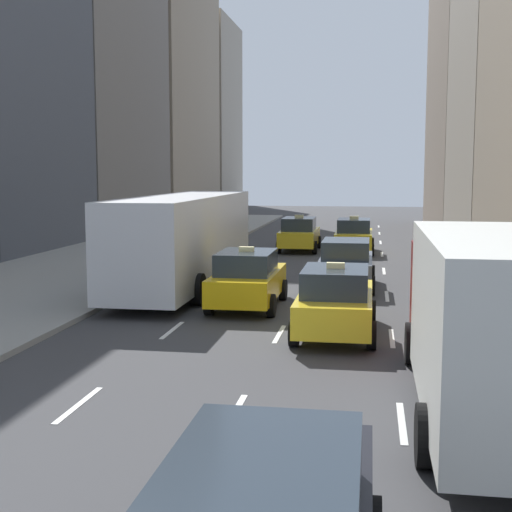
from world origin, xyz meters
TOP-DOWN VIEW (x-y plane):
  - sidewalk_left at (-7.00, 27.00)m, footprint 8.00×66.00m
  - lane_markings at (2.60, 23.00)m, footprint 5.72×56.00m
  - taxi_lead at (1.20, 17.37)m, footprint 2.02×4.40m
  - taxi_second at (4.00, 14.10)m, footprint 2.02×4.40m
  - taxi_third at (4.00, 32.40)m, footprint 2.02×4.40m
  - taxi_fourth at (1.20, 32.93)m, footprint 2.02×4.40m
  - sedan_silver_behind at (4.00, 21.35)m, footprint 2.02×4.42m
  - city_bus at (-1.61, 20.68)m, footprint 2.80×11.61m
  - box_truck at (6.80, 8.44)m, footprint 2.58×8.40m

SIDE VIEW (x-z plane):
  - lane_markings at x=2.60m, z-range 0.00..0.01m
  - sidewalk_left at x=-7.00m, z-range 0.00..0.15m
  - taxi_lead at x=1.20m, z-range -0.05..1.82m
  - taxi_second at x=4.00m, z-range -0.05..1.82m
  - taxi_third at x=4.00m, z-range -0.05..1.82m
  - taxi_fourth at x=1.20m, z-range -0.05..1.82m
  - sedan_silver_behind at x=4.00m, z-range 0.01..1.75m
  - box_truck at x=6.80m, z-range 0.14..3.29m
  - city_bus at x=-1.61m, z-range 0.16..3.41m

